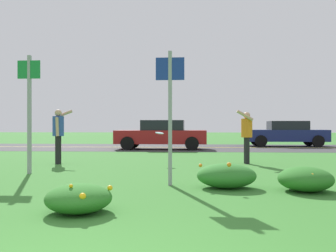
% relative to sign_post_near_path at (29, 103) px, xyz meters
% --- Properties ---
extents(ground_plane, '(120.00, 120.00, 0.00)m').
position_rel_sign_post_near_path_xyz_m(ground_plane, '(3.00, 2.56, -1.74)').
color(ground_plane, '#387A2D').
extents(highway_strip, '(120.00, 7.47, 0.01)m').
position_rel_sign_post_near_path_xyz_m(highway_strip, '(3.00, 11.98, -1.73)').
color(highway_strip, '#38383A').
rests_on(highway_strip, ground).
extents(highway_center_stripe, '(120.00, 0.16, 0.00)m').
position_rel_sign_post_near_path_xyz_m(highway_center_stripe, '(3.00, 11.98, -1.73)').
color(highway_center_stripe, yellow).
rests_on(highway_center_stripe, ground).
extents(daylily_clump_front_center, '(0.96, 1.06, 0.44)m').
position_rel_sign_post_near_path_xyz_m(daylily_clump_front_center, '(6.00, -2.15, -1.52)').
color(daylily_clump_front_center, '#2D7526').
rests_on(daylily_clump_front_center, ground).
extents(daylily_clump_front_left, '(0.89, 0.97, 0.41)m').
position_rel_sign_post_near_path_xyz_m(daylily_clump_front_left, '(2.48, -4.14, -1.54)').
color(daylily_clump_front_left, '#2D7526').
rests_on(daylily_clump_front_left, ground).
extents(daylily_clump_mid_right, '(1.11, 0.92, 0.52)m').
position_rel_sign_post_near_path_xyz_m(daylily_clump_mid_right, '(4.63, -1.88, -1.51)').
color(daylily_clump_mid_right, '#337F2D').
rests_on(daylily_clump_mid_right, ground).
extents(sign_post_near_path, '(0.56, 0.10, 2.89)m').
position_rel_sign_post_near_path_xyz_m(sign_post_near_path, '(0.00, 0.00, 0.00)').
color(sign_post_near_path, '#93969B').
rests_on(sign_post_near_path, ground).
extents(sign_post_by_roadside, '(0.56, 0.10, 2.63)m').
position_rel_sign_post_near_path_xyz_m(sign_post_by_roadside, '(3.55, -1.63, -0.14)').
color(sign_post_by_roadside, '#93969B').
rests_on(sign_post_by_roadside, ground).
extents(person_thrower_blue_shirt, '(0.57, 0.52, 1.68)m').
position_rel_sign_post_near_path_xyz_m(person_thrower_blue_shirt, '(-0.16, 2.47, -0.73)').
color(person_thrower_blue_shirt, '#2D4C9E').
rests_on(person_thrower_blue_shirt, ground).
extents(person_catcher_orange_shirt, '(0.52, 0.51, 1.66)m').
position_rel_sign_post_near_path_xyz_m(person_catcher_orange_shirt, '(5.62, 2.94, -0.78)').
color(person_catcher_orange_shirt, orange).
rests_on(person_catcher_orange_shirt, ground).
extents(frisbee_pale_blue, '(0.26, 0.25, 0.09)m').
position_rel_sign_post_near_path_xyz_m(frisbee_pale_blue, '(2.95, 2.63, -0.79)').
color(frisbee_pale_blue, '#ADD6E5').
extents(car_navy_center_left, '(4.50, 2.00, 1.45)m').
position_rel_sign_post_near_path_xyz_m(car_navy_center_left, '(9.24, 13.66, -1.00)').
color(car_navy_center_left, navy).
rests_on(car_navy_center_left, ground).
extents(car_red_center_right, '(4.50, 2.00, 1.45)m').
position_rel_sign_post_near_path_xyz_m(car_red_center_right, '(2.35, 10.30, -1.00)').
color(car_red_center_right, maroon).
rests_on(car_red_center_right, ground).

